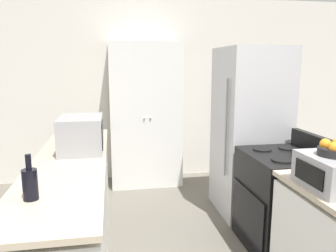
{
  "coord_description": "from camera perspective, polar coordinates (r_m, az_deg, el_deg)",
  "views": [
    {
      "loc": [
        -0.56,
        -1.32,
        1.65
      ],
      "look_at": [
        0.0,
        1.88,
        1.05
      ],
      "focal_mm": 35.0,
      "sensor_mm": 36.0,
      "label": 1
    }
  ],
  "objects": [
    {
      "name": "wall_back",
      "position": [
        4.8,
        -3.23,
        6.31
      ],
      "size": [
        7.0,
        0.06,
        2.6
      ],
      "color": "silver",
      "rests_on": "ground_plane"
    },
    {
      "name": "counter_left",
      "position": [
        2.99,
        -16.38,
        -14.11
      ],
      "size": [
        0.6,
        2.58,
        0.88
      ],
      "color": "silver",
      "rests_on": "ground_plane"
    },
    {
      "name": "pantry_cabinet",
      "position": [
        4.53,
        -3.97,
        1.94
      ],
      "size": [
        0.96,
        0.54,
        1.96
      ],
      "color": "silver",
      "rests_on": "ground_plane"
    },
    {
      "name": "stove",
      "position": [
        3.2,
        19.22,
        -12.16
      ],
      "size": [
        0.66,
        0.75,
        1.04
      ],
      "color": "black",
      "rests_on": "ground_plane"
    },
    {
      "name": "refrigerator",
      "position": [
        3.75,
        13.99,
        -1.01
      ],
      "size": [
        0.7,
        0.76,
        1.84
      ],
      "color": "#B7B7BC",
      "rests_on": "ground_plane"
    },
    {
      "name": "microwave",
      "position": [
        3.06,
        -14.84,
        -1.37
      ],
      "size": [
        0.38,
        0.52,
        0.32
      ],
      "color": "#939399",
      "rests_on": "counter_left"
    },
    {
      "name": "wine_bottle",
      "position": [
        2.08,
        -22.89,
        -9.16
      ],
      "size": [
        0.09,
        0.09,
        0.27
      ],
      "color": "black",
      "rests_on": "counter_left"
    },
    {
      "name": "toaster_oven",
      "position": [
        2.33,
        26.68,
        -7.24
      ],
      "size": [
        0.33,
        0.42,
        0.21
      ],
      "color": "#939399",
      "rests_on": "counter_right"
    },
    {
      "name": "fruit_bowl",
      "position": [
        2.31,
        27.21,
        -3.64
      ],
      "size": [
        0.22,
        0.22,
        0.1
      ],
      "color": "black",
      "rests_on": "toaster_oven"
    }
  ]
}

